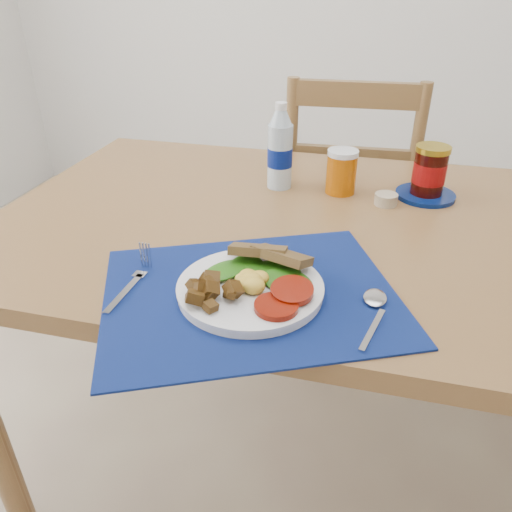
{
  "coord_description": "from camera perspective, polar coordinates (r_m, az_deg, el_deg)",
  "views": [
    {
      "loc": [
        0.12,
        -0.79,
        1.23
      ],
      "look_at": [
        -0.06,
        -0.07,
        0.8
      ],
      "focal_mm": 35.0,
      "sensor_mm": 36.0,
      "label": 1
    }
  ],
  "objects": [
    {
      "name": "ramekin",
      "position": [
        1.21,
        14.63,
        6.29
      ],
      "size": [
        0.05,
        0.05,
        0.03
      ],
      "primitive_type": "cylinder",
      "color": "tan",
      "rests_on": "table"
    },
    {
      "name": "table",
      "position": [
        1.14,
        6.11,
        0.4
      ],
      "size": [
        1.4,
        0.9,
        0.75
      ],
      "color": "brown",
      "rests_on": "ground"
    },
    {
      "name": "juice_glass",
      "position": [
        1.24,
        9.72,
        9.35
      ],
      "size": [
        0.07,
        0.07,
        0.1
      ],
      "primitive_type": "cylinder",
      "color": "#B15204",
      "rests_on": "table"
    },
    {
      "name": "fork",
      "position": [
        0.9,
        -13.73,
        -2.82
      ],
      "size": [
        0.02,
        0.17,
        0.0
      ],
      "rotation": [
        0.0,
        0.0,
        -0.03
      ],
      "color": "#B2B5BA",
      "rests_on": "placemat"
    },
    {
      "name": "ground",
      "position": [
        1.47,
        3.21,
        -27.01
      ],
      "size": [
        4.0,
        4.0,
        0.0
      ],
      "primitive_type": "plane",
      "color": "gray",
      "rests_on": "ground"
    },
    {
      "name": "chair_far",
      "position": [
        1.74,
        10.47,
        7.78
      ],
      "size": [
        0.46,
        0.44,
        1.16
      ],
      "rotation": [
        0.0,
        0.0,
        3.2
      ],
      "color": "brown",
      "rests_on": "ground"
    },
    {
      "name": "breakfast_plate",
      "position": [
        0.83,
        -1.05,
        -3.38
      ],
      "size": [
        0.24,
        0.24,
        0.06
      ],
      "rotation": [
        0.0,
        0.0,
        -0.06
      ],
      "color": "silver",
      "rests_on": "placemat"
    },
    {
      "name": "water_bottle",
      "position": [
        1.24,
        2.76,
        11.88
      ],
      "size": [
        0.06,
        0.06,
        0.21
      ],
      "color": "#ADBFCC",
      "rests_on": "table"
    },
    {
      "name": "jam_on_saucer",
      "position": [
        1.26,
        19.14,
        8.73
      ],
      "size": [
        0.14,
        0.14,
        0.13
      ],
      "color": "#051855",
      "rests_on": "table"
    },
    {
      "name": "spoon",
      "position": [
        0.83,
        13.35,
        -5.84
      ],
      "size": [
        0.04,
        0.17,
        0.0
      ],
      "rotation": [
        0.0,
        0.0,
        -0.24
      ],
      "color": "#B2B5BA",
      "rests_on": "placemat"
    },
    {
      "name": "placemat",
      "position": [
        0.85,
        -0.66,
        -4.37
      ],
      "size": [
        0.6,
        0.55,
        0.0
      ],
      "primitive_type": "cube",
      "rotation": [
        0.0,
        0.0,
        0.43
      ],
      "color": "black",
      "rests_on": "table"
    }
  ]
}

